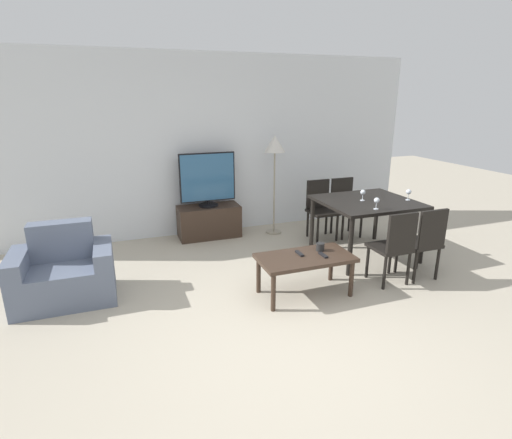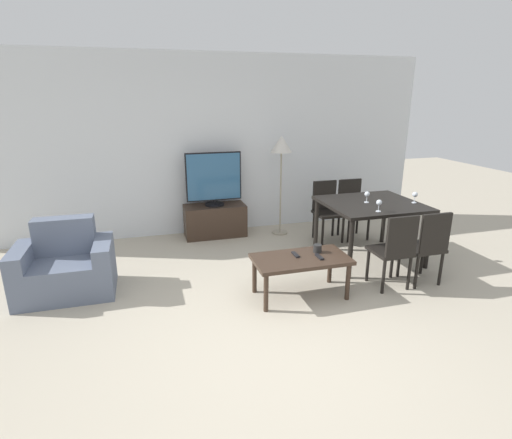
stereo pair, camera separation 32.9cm
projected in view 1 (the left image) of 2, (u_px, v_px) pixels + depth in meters
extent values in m
plane|color=#B2A893|center=(293.00, 345.00, 3.49)|extent=(18.00, 18.00, 0.00)
cube|color=silver|center=(204.00, 147.00, 6.04)|extent=(6.91, 0.06, 2.70)
cube|color=slate|center=(65.00, 283.00, 4.20)|extent=(0.63, 0.67, 0.39)
cube|color=slate|center=(62.00, 240.00, 4.30)|extent=(0.63, 0.20, 0.41)
cube|color=slate|center=(20.00, 281.00, 4.05)|extent=(0.18, 0.67, 0.57)
cube|color=slate|center=(105.00, 270.00, 4.31)|extent=(0.18, 0.67, 0.57)
cube|color=#38281E|center=(209.00, 221.00, 6.11)|extent=(0.93, 0.42, 0.49)
cylinder|color=black|center=(208.00, 205.00, 6.04)|extent=(0.29, 0.29, 0.03)
cylinder|color=black|center=(208.00, 203.00, 6.02)|extent=(0.04, 0.04, 0.05)
cube|color=black|center=(207.00, 177.00, 5.91)|extent=(0.83, 0.04, 0.73)
cube|color=#2D5B84|center=(208.00, 178.00, 5.89)|extent=(0.80, 0.01, 0.69)
cube|color=#38281E|center=(305.00, 258.00, 4.27)|extent=(1.02, 0.54, 0.04)
cylinder|color=#38281E|center=(273.00, 292.00, 3.99)|extent=(0.05, 0.05, 0.41)
cylinder|color=#38281E|center=(351.00, 279.00, 4.29)|extent=(0.05, 0.05, 0.41)
cylinder|color=#38281E|center=(259.00, 275.00, 4.38)|extent=(0.05, 0.05, 0.41)
cylinder|color=#38281E|center=(331.00, 264.00, 4.67)|extent=(0.05, 0.05, 0.41)
cube|color=black|center=(367.00, 202.00, 5.25)|extent=(1.20, 1.10, 0.04)
cylinder|color=black|center=(350.00, 247.00, 4.75)|extent=(0.06, 0.06, 0.73)
cylinder|color=black|center=(423.00, 237.00, 5.10)|extent=(0.06, 0.06, 0.73)
cylinder|color=black|center=(312.00, 223.00, 5.62)|extent=(0.06, 0.06, 0.73)
cylinder|color=black|center=(376.00, 216.00, 5.97)|extent=(0.06, 0.06, 0.73)
cube|color=black|center=(389.00, 248.00, 4.58)|extent=(0.40, 0.40, 0.04)
cylinder|color=black|center=(367.00, 262.00, 4.74)|extent=(0.04, 0.04, 0.40)
cylinder|color=black|center=(390.00, 258.00, 4.84)|extent=(0.04, 0.04, 0.40)
cylinder|color=black|center=(385.00, 273.00, 4.45)|extent=(0.04, 0.04, 0.40)
cylinder|color=black|center=(408.00, 269.00, 4.55)|extent=(0.04, 0.04, 0.40)
cube|color=black|center=(402.00, 233.00, 4.35)|extent=(0.37, 0.04, 0.44)
cube|color=black|center=(347.00, 210.00, 6.11)|extent=(0.40, 0.40, 0.04)
cylinder|color=black|center=(343.00, 227.00, 5.98)|extent=(0.04, 0.04, 0.40)
cylinder|color=black|center=(361.00, 225.00, 6.08)|extent=(0.04, 0.04, 0.40)
cylinder|color=black|center=(332.00, 221.00, 6.27)|extent=(0.04, 0.04, 0.40)
cylinder|color=black|center=(349.00, 219.00, 6.37)|extent=(0.04, 0.04, 0.40)
cube|color=black|center=(342.00, 192.00, 6.20)|extent=(0.37, 0.04, 0.44)
cube|color=black|center=(419.00, 243.00, 4.72)|extent=(0.40, 0.40, 0.04)
cylinder|color=black|center=(397.00, 257.00, 4.87)|extent=(0.04, 0.04, 0.40)
cylinder|color=black|center=(418.00, 254.00, 4.98)|extent=(0.04, 0.04, 0.40)
cylinder|color=black|center=(415.00, 267.00, 4.58)|extent=(0.04, 0.04, 0.40)
cylinder|color=black|center=(437.00, 264.00, 4.69)|extent=(0.04, 0.04, 0.40)
cube|color=black|center=(433.00, 229.00, 4.48)|extent=(0.37, 0.04, 0.44)
cube|color=black|center=(323.00, 212.00, 5.98)|extent=(0.40, 0.40, 0.04)
cylinder|color=black|center=(318.00, 230.00, 5.84)|extent=(0.04, 0.04, 0.40)
cylinder|color=black|center=(337.00, 228.00, 5.95)|extent=(0.04, 0.04, 0.40)
cylinder|color=black|center=(308.00, 224.00, 6.13)|extent=(0.04, 0.04, 0.40)
cylinder|color=black|center=(326.00, 222.00, 6.24)|extent=(0.04, 0.04, 0.40)
cube|color=black|center=(318.00, 194.00, 6.07)|extent=(0.37, 0.04, 0.44)
cylinder|color=gray|center=(274.00, 232.00, 6.36)|extent=(0.24, 0.24, 0.02)
cylinder|color=gray|center=(274.00, 193.00, 6.17)|extent=(0.02, 0.02, 1.26)
cone|color=beige|center=(275.00, 144.00, 5.94)|extent=(0.32, 0.32, 0.25)
cube|color=black|center=(299.00, 253.00, 4.30)|extent=(0.04, 0.15, 0.02)
cube|color=black|center=(323.00, 255.00, 4.26)|extent=(0.04, 0.15, 0.02)
cylinder|color=black|center=(320.00, 247.00, 4.40)|extent=(0.09, 0.09, 0.09)
cylinder|color=silver|center=(362.00, 200.00, 5.23)|extent=(0.06, 0.06, 0.01)
cylinder|color=silver|center=(363.00, 197.00, 5.22)|extent=(0.01, 0.01, 0.07)
sphere|color=silver|center=(363.00, 192.00, 5.20)|extent=(0.07, 0.07, 0.07)
cylinder|color=silver|center=(408.00, 200.00, 5.25)|extent=(0.06, 0.06, 0.01)
cylinder|color=silver|center=(408.00, 197.00, 5.24)|extent=(0.01, 0.01, 0.07)
sphere|color=silver|center=(409.00, 192.00, 5.22)|extent=(0.07, 0.07, 0.07)
cylinder|color=silver|center=(376.00, 209.00, 4.83)|extent=(0.06, 0.06, 0.01)
cylinder|color=silver|center=(376.00, 206.00, 4.82)|extent=(0.01, 0.01, 0.07)
sphere|color=silver|center=(377.00, 200.00, 4.80)|extent=(0.07, 0.07, 0.07)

